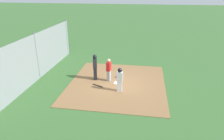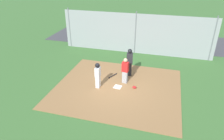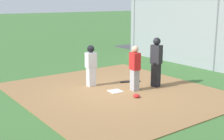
# 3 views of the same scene
# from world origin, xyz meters

# --- Properties ---
(ground_plane) EXTENTS (140.00, 140.00, 0.00)m
(ground_plane) POSITION_xyz_m (0.00, 0.00, 0.00)
(ground_plane) COLOR #3D6B33
(dirt_infield) EXTENTS (7.20, 6.40, 0.03)m
(dirt_infield) POSITION_xyz_m (0.00, 0.00, 0.01)
(dirt_infield) COLOR olive
(dirt_infield) RESTS_ON ground_plane
(home_plate) EXTENTS (0.49, 0.49, 0.02)m
(home_plate) POSITION_xyz_m (0.00, 0.00, 0.04)
(home_plate) COLOR white
(home_plate) RESTS_ON dirt_infield
(catcher) EXTENTS (0.42, 0.32, 1.61)m
(catcher) POSITION_xyz_m (-0.29, -0.63, 0.87)
(catcher) COLOR #9E9EA3
(catcher) RESTS_ON dirt_infield
(umpire) EXTENTS (0.42, 0.33, 1.84)m
(umpire) POSITION_xyz_m (-0.36, -1.61, 1.01)
(umpire) COLOR black
(umpire) RESTS_ON dirt_infield
(runner) EXTENTS (0.27, 0.38, 1.55)m
(runner) POSITION_xyz_m (1.11, 0.30, 0.90)
(runner) COLOR silver
(runner) RESTS_ON dirt_infield
(baseball_bat) EXTENTS (0.39, 0.76, 0.06)m
(baseball_bat) POSITION_xyz_m (0.64, -1.22, 0.06)
(baseball_bat) COLOR black
(baseball_bat) RESTS_ON dirt_infield
(catcher_mask) EXTENTS (0.24, 0.20, 0.12)m
(catcher_mask) POSITION_xyz_m (-0.97, -0.15, 0.09)
(catcher_mask) COLOR red
(catcher_mask) RESTS_ON dirt_infield
(backstop_fence) EXTENTS (12.00, 0.10, 3.35)m
(backstop_fence) POSITION_xyz_m (0.00, -5.68, 1.60)
(backstop_fence) COLOR #93999E
(backstop_fence) RESTS_ON ground_plane
(parked_car_blue) EXTENTS (4.22, 1.93, 1.28)m
(parked_car_blue) POSITION_xyz_m (2.81, -9.80, 0.61)
(parked_car_blue) COLOR #28428C
(parked_car_blue) RESTS_ON parking_lot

